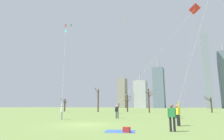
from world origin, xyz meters
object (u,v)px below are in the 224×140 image
at_px(kite_flyer_midfield_right_pink, 63,91).
at_px(kite_flyer_midfield_center_red, 140,80).
at_px(bare_tree_left_of_center, 149,100).
at_px(bare_tree_right_of_center, 98,100).
at_px(bystander_watching_nearby, 172,116).
at_px(picnic_spot, 124,130).
at_px(distant_kite_high_overhead_green, 71,32).
at_px(distant_kite_drifting_right_teal, 70,43).
at_px(bare_tree_rightmost, 211,104).
at_px(kite_flyer_foreground_right_orange, 190,72).
at_px(bare_tree_far_right_edge, 65,105).
at_px(distant_kite_drifting_left_white, 127,34).
at_px(bare_tree_leftmost, 127,103).
at_px(bystander_far_off_by_trees, 177,111).

xyz_separation_m(kite_flyer_midfield_right_pink, kite_flyer_midfield_center_red, (9.18, 3.93, 1.38)).
xyz_separation_m(bare_tree_left_of_center, bare_tree_right_of_center, (-13.26, -0.24, 0.13)).
xyz_separation_m(bystander_watching_nearby, picnic_spot, (-2.69, -1.22, -0.81)).
relative_size(distant_kite_high_overhead_green, bare_tree_left_of_center, 4.18).
xyz_separation_m(kite_flyer_midfield_right_pink, distant_kite_drifting_right_teal, (-8.66, 13.51, 11.82)).
xyz_separation_m(distant_kite_drifting_right_teal, bare_tree_right_of_center, (1.71, 11.04, -12.10)).
height_order(distant_kite_high_overhead_green, bare_tree_rightmost, distant_kite_high_overhead_green).
relative_size(bare_tree_left_of_center, bare_tree_right_of_center, 0.90).
xyz_separation_m(kite_flyer_foreground_right_orange, bystander_watching_nearby, (-1.24, -2.74, -3.10)).
distance_m(bare_tree_far_right_edge, bare_tree_left_of_center, 24.15).
bearing_deg(picnic_spot, distant_kite_drifting_left_white, 106.07).
bearing_deg(bare_tree_left_of_center, bare_tree_rightmost, 21.75).
relative_size(bystander_watching_nearby, distant_kite_drifting_left_white, 0.08).
bearing_deg(distant_kite_drifting_left_white, bare_tree_far_right_edge, 156.53).
bearing_deg(kite_flyer_foreground_right_orange, bare_tree_leftmost, 114.35).
distance_m(kite_flyer_midfield_right_pink, picnic_spot, 14.64).
xyz_separation_m(bare_tree_left_of_center, bare_tree_leftmost, (-6.70, 4.37, -0.57)).
bearing_deg(distant_kite_drifting_right_teal, bare_tree_left_of_center, 37.00).
height_order(kite_flyer_midfield_center_red, bare_tree_far_right_edge, kite_flyer_midfield_center_red).
relative_size(bystander_far_off_by_trees, bare_tree_rightmost, 0.41).
relative_size(kite_flyer_foreground_right_orange, kite_flyer_midfield_center_red, 1.00).
distance_m(picnic_spot, bare_tree_right_of_center, 38.17).
distance_m(picnic_spot, bare_tree_left_of_center, 34.18).
relative_size(kite_flyer_midfield_center_red, bare_tree_right_of_center, 2.59).
xyz_separation_m(bystander_far_off_by_trees, bare_tree_far_right_edge, (-31.20, 19.68, 1.02)).
bearing_deg(bare_tree_right_of_center, bare_tree_left_of_center, 1.04).
bearing_deg(distant_kite_high_overhead_green, bare_tree_far_right_edge, 131.25).
bearing_deg(picnic_spot, bare_tree_leftmost, 106.82).
xyz_separation_m(kite_flyer_midfield_right_pink, bare_tree_left_of_center, (6.30, 24.79, -0.42)).
bearing_deg(kite_flyer_midfield_center_red, bystander_watching_nearby, -68.33).
relative_size(distant_kite_drifting_right_teal, picnic_spot, 8.76).
relative_size(bare_tree_leftmost, bare_tree_rightmost, 1.14).
bearing_deg(bare_tree_rightmost, bare_tree_far_right_edge, -172.54).
xyz_separation_m(distant_kite_high_overhead_green, picnic_spot, (23.79, -28.32, -20.85)).
distance_m(distant_kite_drifting_right_teal, bare_tree_right_of_center, 16.47).
height_order(distant_kite_drifting_left_white, bare_tree_rightmost, distant_kite_drifting_left_white).
bearing_deg(bare_tree_right_of_center, distant_kite_drifting_right_teal, -98.79).
height_order(kite_flyer_midfield_right_pink, kite_flyer_foreground_right_orange, kite_flyer_midfield_right_pink).
distance_m(distant_kite_drifting_left_white, bare_tree_leftmost, 19.79).
relative_size(bystander_watching_nearby, picnic_spot, 0.77).
relative_size(distant_kite_high_overhead_green, bare_tree_right_of_center, 3.75).
bearing_deg(kite_flyer_midfield_center_red, bare_tree_left_of_center, 97.86).
relative_size(distant_kite_drifting_left_white, bare_tree_left_of_center, 3.45).
relative_size(distant_kite_drifting_left_white, bare_tree_far_right_edge, 5.07).
xyz_separation_m(picnic_spot, bare_tree_far_right_edge, (-28.93, 34.18, 1.84)).
bearing_deg(bystander_watching_nearby, picnic_spot, -155.52).
bearing_deg(kite_flyer_midfield_center_red, kite_flyer_foreground_right_orange, -56.61).
relative_size(distant_kite_drifting_right_teal, bare_tree_leftmost, 4.10).
xyz_separation_m(bare_tree_far_right_edge, bare_tree_rightmost, (37.62, 4.92, 0.07)).
relative_size(kite_flyer_midfield_center_red, distant_kite_drifting_right_teal, 0.87).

